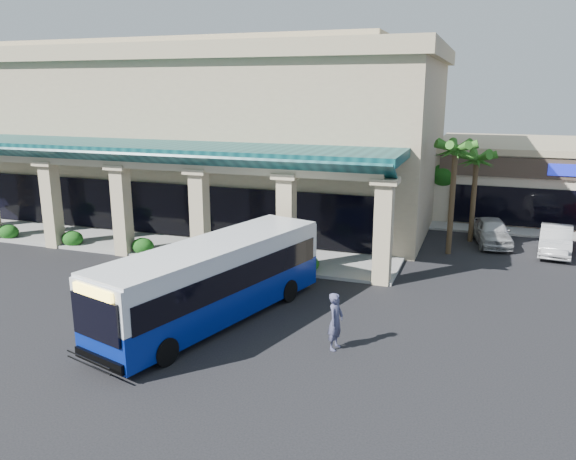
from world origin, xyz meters
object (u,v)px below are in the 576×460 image
at_px(car_silver, 492,231).
at_px(car_white, 556,240).
at_px(pedestrian, 336,321).
at_px(transit_bus, 214,282).

xyz_separation_m(car_silver, car_white, (3.16, -0.78, -0.01)).
height_order(pedestrian, car_silver, pedestrian).
xyz_separation_m(transit_bus, pedestrian, (4.84, -0.79, -0.52)).
bearing_deg(car_silver, car_white, -24.35).
relative_size(pedestrian, car_silver, 0.45).
relative_size(transit_bus, car_white, 2.44).
xyz_separation_m(pedestrian, car_white, (8.06, 14.71, -0.25)).
bearing_deg(car_white, pedestrian, -112.70).
distance_m(pedestrian, car_white, 16.77).
xyz_separation_m(transit_bus, car_silver, (9.74, 14.69, -0.77)).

